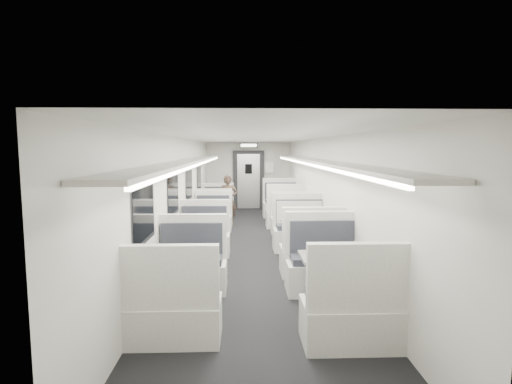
{
  "coord_description": "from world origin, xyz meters",
  "views": [
    {
      "loc": [
        -0.21,
        -8.35,
        2.17
      ],
      "look_at": [
        0.13,
        1.76,
        1.07
      ],
      "focal_mm": 28.0,
      "sensor_mm": 36.0,
      "label": 1
    }
  ],
  "objects": [
    {
      "name": "booth_left_c",
      "position": [
        -1.0,
        -1.11,
        0.37
      ],
      "size": [
        1.03,
        2.09,
        1.12
      ],
      "color": "#B5B5AA",
      "rests_on": "room"
    },
    {
      "name": "window_d",
      "position": [
        -1.49,
        -3.2,
        1.35
      ],
      "size": [
        0.02,
        1.18,
        0.84
      ],
      "primitive_type": "cube",
      "color": "black",
      "rests_on": "room"
    },
    {
      "name": "room",
      "position": [
        0.0,
        0.0,
        1.2
      ],
      "size": [
        3.24,
        12.24,
        2.64
      ],
      "color": "black",
      "rests_on": "ground"
    },
    {
      "name": "passenger",
      "position": [
        -0.63,
        2.89,
        0.71
      ],
      "size": [
        0.55,
        0.38,
        1.43
      ],
      "primitive_type": "imported",
      "rotation": [
        0.0,
        0.0,
        -0.08
      ],
      "color": "black",
      "rests_on": "room"
    },
    {
      "name": "vestibule_door",
      "position": [
        0.0,
        5.93,
        1.04
      ],
      "size": [
        1.1,
        0.13,
        2.1
      ],
      "color": "black",
      "rests_on": "room"
    },
    {
      "name": "booth_left_b",
      "position": [
        -1.0,
        1.37,
        0.35
      ],
      "size": [
        0.97,
        1.96,
        1.05
      ],
      "color": "#B5B5AA",
      "rests_on": "room"
    },
    {
      "name": "window_b",
      "position": [
        -1.49,
        1.2,
        1.35
      ],
      "size": [
        0.02,
        1.18,
        0.84
      ],
      "primitive_type": "cube",
      "color": "black",
      "rests_on": "room"
    },
    {
      "name": "window_c",
      "position": [
        -1.49,
        -1.0,
        1.35
      ],
      "size": [
        0.02,
        1.18,
        0.84
      ],
      "primitive_type": "cube",
      "color": "black",
      "rests_on": "room"
    },
    {
      "name": "wall_notice",
      "position": [
        0.75,
        5.92,
        1.5
      ],
      "size": [
        0.32,
        0.02,
        0.4
      ],
      "primitive_type": "cube",
      "color": "white",
      "rests_on": "room"
    },
    {
      "name": "booth_right_b",
      "position": [
        1.0,
        1.01,
        0.35
      ],
      "size": [
        0.97,
        1.97,
        1.05
      ],
      "color": "#B5B5AA",
      "rests_on": "room"
    },
    {
      "name": "booth_right_c",
      "position": [
        1.0,
        -0.82,
        0.4
      ],
      "size": [
        1.11,
        2.26,
        1.21
      ],
      "color": "#B5B5AA",
      "rests_on": "room"
    },
    {
      "name": "booth_left_d",
      "position": [
        -1.0,
        -3.19,
        0.39
      ],
      "size": [
        1.06,
        2.16,
        1.16
      ],
      "color": "#B5B5AA",
      "rests_on": "room"
    },
    {
      "name": "exit_sign",
      "position": [
        0.0,
        5.44,
        2.28
      ],
      "size": [
        0.62,
        0.12,
        0.16
      ],
      "color": "black",
      "rests_on": "room"
    },
    {
      "name": "booth_left_a",
      "position": [
        -1.0,
        3.59,
        0.36
      ],
      "size": [
        0.98,
        2.0,
        1.07
      ],
      "color": "#B5B5AA",
      "rests_on": "room"
    },
    {
      "name": "booth_right_d",
      "position": [
        1.0,
        -3.33,
        0.4
      ],
      "size": [
        1.11,
        2.25,
        1.2
      ],
      "color": "#B5B5AA",
      "rests_on": "room"
    },
    {
      "name": "luggage_rack_right",
      "position": [
        1.24,
        -0.3,
        1.92
      ],
      "size": [
        0.46,
        10.4,
        0.09
      ],
      "color": "#B5B5AA",
      "rests_on": "room"
    },
    {
      "name": "booth_right_a",
      "position": [
        1.0,
        3.38,
        0.41
      ],
      "size": [
        1.13,
        2.28,
        1.22
      ],
      "color": "#B5B5AA",
      "rests_on": "room"
    },
    {
      "name": "window_a",
      "position": [
        -1.49,
        3.4,
        1.35
      ],
      "size": [
        0.02,
        1.18,
        0.84
      ],
      "primitive_type": "cube",
      "color": "black",
      "rests_on": "room"
    },
    {
      "name": "luggage_rack_left",
      "position": [
        -1.24,
        -0.3,
        1.92
      ],
      "size": [
        0.46,
        10.4,
        0.09
      ],
      "color": "#B5B5AA",
      "rests_on": "room"
    }
  ]
}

